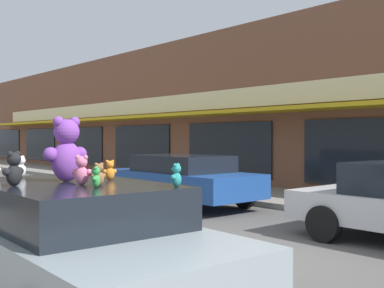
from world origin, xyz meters
name	(u,v)px	position (x,y,z in m)	size (l,w,h in m)	color
ground_plane	(256,259)	(0.00, 0.00, 0.00)	(260.00, 260.00, 0.00)	#514F4C
storefront_row	(251,117)	(14.87, 13.59, 2.98)	(16.37, 39.64, 5.97)	brown
plush_art_car	(69,237)	(-3.00, 0.12, 0.73)	(2.21, 4.86, 1.33)	#8C999E
teddy_bear_giant	(66,150)	(-2.94, 0.30, 1.69)	(0.55, 0.35, 0.75)	purple
teddy_bear_white	(21,167)	(-3.12, 1.19, 1.47)	(0.20, 0.18, 0.28)	white
teddy_bear_orange	(110,170)	(-2.46, 0.14, 1.45)	(0.18, 0.12, 0.24)	orange
teddy_bear_pink	(82,170)	(-3.01, -0.20, 1.49)	(0.21, 0.23, 0.32)	pink
teddy_bear_green	(96,177)	(-3.03, -0.55, 1.44)	(0.14, 0.15, 0.22)	green
teddy_bear_black	(14,169)	(-3.60, 0.15, 1.51)	(0.28, 0.21, 0.37)	black
teddy_bear_brown	(99,175)	(-2.92, -0.41, 1.45)	(0.18, 0.11, 0.24)	olive
teddy_bear_teal	(176,175)	(-2.37, -1.02, 1.45)	(0.18, 0.14, 0.24)	teal
parked_car_far_center	(182,178)	(2.76, 5.06, 0.74)	(2.11, 4.48, 1.36)	#1E4793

